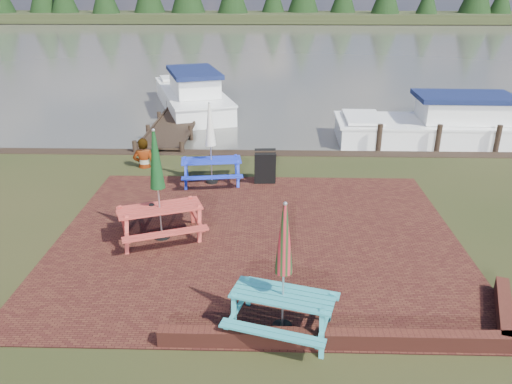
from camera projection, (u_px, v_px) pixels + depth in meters
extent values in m
plane|color=black|center=(256.00, 261.00, 10.37)|extent=(120.00, 120.00, 0.00)
cube|color=#361411|center=(258.00, 238.00, 11.29)|extent=(9.00, 7.50, 0.02)
cube|color=#4C1E16|center=(347.00, 340.00, 7.88)|extent=(6.00, 0.22, 0.30)
cube|color=#4C1E16|center=(504.00, 311.00, 8.55)|extent=(0.82, 1.77, 0.30)
cube|color=#45423B|center=(267.00, 45.00, 44.39)|extent=(120.00, 60.00, 0.02)
cube|color=black|center=(269.00, 17.00, 70.86)|extent=(120.00, 10.00, 1.20)
cube|color=teal|center=(283.00, 295.00, 8.07)|extent=(1.78, 1.10, 0.04)
cube|color=teal|center=(272.00, 333.00, 7.62)|extent=(1.66, 0.69, 0.04)
cube|color=teal|center=(292.00, 288.00, 8.72)|extent=(1.66, 0.69, 0.04)
cube|color=teal|center=(241.00, 305.00, 8.41)|extent=(0.48, 1.41, 0.69)
cube|color=teal|center=(326.00, 321.00, 8.00)|extent=(0.48, 1.41, 0.69)
cylinder|color=black|center=(282.00, 327.00, 8.32)|extent=(0.33, 0.33, 0.09)
cylinder|color=#B2B2B7|center=(284.00, 270.00, 7.88)|extent=(0.03, 0.03, 2.32)
cone|color=#AD1827|center=(284.00, 239.00, 7.66)|extent=(0.30, 0.30, 1.16)
cube|color=#AC342C|center=(160.00, 208.00, 11.01)|extent=(1.95, 1.30, 0.04)
cube|color=#AC342C|center=(166.00, 234.00, 10.52)|extent=(1.79, 0.87, 0.04)
cube|color=#AC342C|center=(156.00, 208.00, 11.72)|extent=(1.79, 0.87, 0.04)
cube|color=#AC342C|center=(125.00, 228.00, 10.91)|extent=(0.63, 1.50, 0.75)
cube|color=#AC342C|center=(195.00, 218.00, 11.39)|extent=(0.63, 1.50, 0.75)
cylinder|color=black|center=(162.00, 236.00, 11.28)|extent=(0.36, 0.36, 0.10)
cylinder|color=#B2B2B7|center=(158.00, 187.00, 10.80)|extent=(0.04, 0.04, 2.53)
cone|color=#0E3514|center=(156.00, 160.00, 10.57)|extent=(0.32, 0.32, 1.26)
cube|color=#182BB5|center=(211.00, 160.00, 14.09)|extent=(1.75, 0.88, 0.04)
cube|color=#182BB5|center=(212.00, 177.00, 13.61)|extent=(1.69, 0.45, 0.04)
cube|color=#182BB5|center=(211.00, 162.00, 14.77)|extent=(1.69, 0.45, 0.04)
cube|color=#182BB5|center=(186.00, 173.00, 14.15)|extent=(0.28, 1.45, 0.69)
cube|color=#182BB5|center=(237.00, 171.00, 14.30)|extent=(0.28, 1.45, 0.69)
cylinder|color=black|center=(212.00, 181.00, 14.34)|extent=(0.34, 0.34, 0.09)
cylinder|color=#B2B2B7|center=(211.00, 144.00, 13.90)|extent=(0.03, 0.03, 2.33)
cone|color=silver|center=(210.00, 125.00, 13.68)|extent=(0.30, 0.30, 1.17)
cube|color=black|center=(265.00, 169.00, 13.98)|extent=(0.61, 0.27, 0.97)
cube|color=black|center=(265.00, 165.00, 14.28)|extent=(0.61, 0.27, 0.97)
cube|color=black|center=(265.00, 152.00, 13.94)|extent=(0.60, 0.08, 0.03)
cube|color=black|center=(181.00, 116.00, 20.98)|extent=(1.60, 9.00, 0.06)
cube|color=black|center=(163.00, 114.00, 20.98)|extent=(0.08, 9.00, 0.08)
cube|color=black|center=(198.00, 115.00, 20.95)|extent=(0.08, 9.00, 0.08)
cylinder|color=black|center=(136.00, 155.00, 16.95)|extent=(0.16, 0.16, 1.00)
cylinder|color=black|center=(182.00, 155.00, 16.91)|extent=(0.16, 0.16, 1.00)
cube|color=white|center=(192.00, 102.00, 23.19)|extent=(4.59, 7.65, 1.03)
cube|color=white|center=(191.00, 91.00, 22.98)|extent=(4.68, 7.80, 0.08)
cube|color=white|center=(194.00, 83.00, 22.02)|extent=(2.64, 3.44, 0.88)
cube|color=#11193E|center=(194.00, 72.00, 21.83)|extent=(2.96, 3.92, 0.19)
cube|color=white|center=(182.00, 77.00, 25.36)|extent=(2.41, 1.89, 0.10)
cube|color=white|center=(435.00, 134.00, 18.44)|extent=(7.23, 2.67, 0.96)
cube|color=white|center=(437.00, 121.00, 18.25)|extent=(7.37, 2.72, 0.08)
cube|color=white|center=(463.00, 109.00, 18.02)|extent=(3.06, 1.86, 0.81)
cube|color=#11193E|center=(465.00, 97.00, 17.84)|extent=(3.49, 2.07, 0.17)
cube|color=white|center=(363.00, 117.00, 18.33)|extent=(1.34, 2.14, 0.10)
imported|color=gray|center=(142.00, 139.00, 15.19)|extent=(0.71, 0.50, 1.86)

